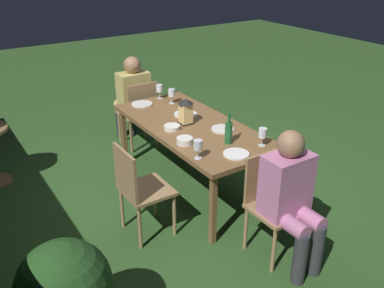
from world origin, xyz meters
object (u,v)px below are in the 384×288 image
at_px(plate_c, 186,114).
at_px(lantern_centerpiece, 186,110).
at_px(chair_head_near, 272,200).
at_px(wine_glass_c, 172,93).
at_px(wine_glass_a, 263,134).
at_px(dining_table, 192,129).
at_px(bowl_bread, 185,140).
at_px(chair_head_far, 139,111).
at_px(chair_side_right_a, 139,187).
at_px(person_in_pink, 291,195).
at_px(wine_glass_b, 198,146).
at_px(green_bottle_on_table, 229,132).
at_px(plate_b, 142,104).
at_px(bowl_olives, 172,127).
at_px(plate_d, 223,129).
at_px(wine_glass_d, 159,89).
at_px(person_in_mustard, 132,95).
at_px(plate_a, 236,154).

bearing_deg(plate_c, lantern_centerpiece, 148.01).
relative_size(chair_head_near, wine_glass_c, 5.15).
height_order(wine_glass_a, plate_c, wine_glass_a).
distance_m(dining_table, bowl_bread, 0.46).
relative_size(chair_head_far, chair_side_right_a, 1.00).
height_order(person_in_pink, chair_side_right_a, person_in_pink).
height_order(lantern_centerpiece, wine_glass_b, lantern_centerpiece).
xyz_separation_m(chair_head_far, green_bottle_on_table, (-1.75, -0.04, 0.35)).
bearing_deg(plate_b, wine_glass_b, 171.87).
distance_m(chair_side_right_a, lantern_centerpiece, 1.00).
relative_size(wine_glass_b, bowl_olives, 1.06).
xyz_separation_m(wine_glass_a, plate_d, (0.48, 0.08, -0.11)).
xyz_separation_m(chair_side_right_a, wine_glass_c, (1.08, -0.98, 0.36)).
bearing_deg(plate_d, person_in_pink, 170.94).
distance_m(wine_glass_c, bowl_bread, 1.09).
bearing_deg(wine_glass_d, bowl_bread, 161.09).
bearing_deg(person_in_mustard, plate_a, 178.70).
bearing_deg(wine_glass_c, wine_glass_b, 158.43).
relative_size(plate_d, bowl_bread, 1.47).
bearing_deg(person_in_mustard, plate_b, 165.33).
distance_m(plate_b, plate_c, 0.59).
xyz_separation_m(wine_glass_a, wine_glass_d, (1.63, 0.15, 0.00)).
height_order(wine_glass_a, wine_glass_d, same).
distance_m(plate_a, plate_d, 0.55).
xyz_separation_m(person_in_pink, plate_d, (1.12, -0.18, 0.10)).
xyz_separation_m(person_in_pink, chair_side_right_a, (0.97, 0.83, -0.15)).
height_order(wine_glass_b, plate_b, wine_glass_b).
bearing_deg(green_bottle_on_table, wine_glass_b, 103.66).
height_order(green_bottle_on_table, wine_glass_d, green_bottle_on_table).
xyz_separation_m(wine_glass_c, wine_glass_d, (0.22, 0.04, 0.00)).
relative_size(wine_glass_c, wine_glass_d, 1.00).
bearing_deg(wine_glass_c, person_in_pink, 175.85).
bearing_deg(wine_glass_c, chair_head_near, 175.42).
xyz_separation_m(wine_glass_b, wine_glass_c, (1.30, -0.51, 0.00)).
bearing_deg(wine_glass_a, plate_b, 15.08).
relative_size(chair_head_near, plate_a, 3.82).
xyz_separation_m(green_bottle_on_table, wine_glass_a, (-0.21, -0.22, 0.01)).
distance_m(wine_glass_b, plate_b, 1.46).
distance_m(dining_table, lantern_centerpiece, 0.21).
distance_m(person_in_pink, person_in_mustard, 2.80).
bearing_deg(plate_c, wine_glass_c, -9.02).
xyz_separation_m(chair_head_near, bowl_olives, (1.21, 0.23, 0.27)).
height_order(green_bottle_on_table, plate_a, green_bottle_on_table).
bearing_deg(plate_a, wine_glass_b, 68.03).
relative_size(wine_glass_c, bowl_olives, 1.06).
xyz_separation_m(dining_table, chair_head_near, (-1.20, 0.00, -0.19)).
bearing_deg(person_in_pink, plate_d, -9.06).
bearing_deg(chair_head_far, wine_glass_b, 168.87).
xyz_separation_m(dining_table, wine_glass_b, (-0.65, 0.36, 0.17)).
bearing_deg(plate_a, plate_b, 3.97).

